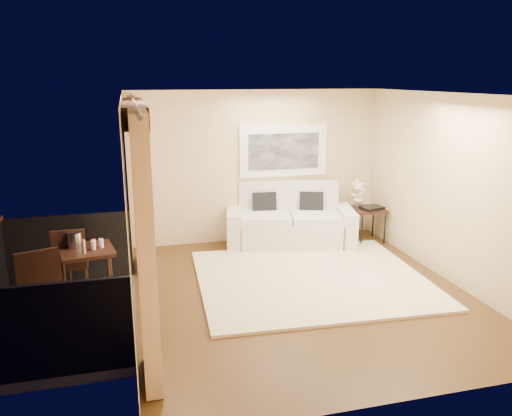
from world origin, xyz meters
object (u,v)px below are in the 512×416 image
object	(u,v)px
sofa	(290,223)
side_table	(368,211)
orchid	(358,193)
bistro_table	(87,255)
balcony_chair_near	(42,292)
ice_bucket	(74,240)
balcony_chair_far	(70,258)

from	to	relation	value
sofa	side_table	xyz separation A→B (m)	(1.42, -0.22, 0.18)
orchid	bistro_table	world-z (taller)	orchid
side_table	balcony_chair_near	world-z (taller)	balcony_chair_near
ice_bucket	orchid	bearing A→B (deg)	18.39
orchid	ice_bucket	xyz separation A→B (m)	(-4.75, -1.58, -0.00)
sofa	balcony_chair_near	xyz separation A→B (m)	(-3.73, -2.66, 0.25)
sofa	ice_bucket	size ratio (longest dim) A/B	11.87
side_table	bistro_table	xyz separation A→B (m)	(-4.74, -1.51, 0.13)
side_table	balcony_chair_near	size ratio (longest dim) A/B	0.57
balcony_chair_far	balcony_chair_near	xyz separation A→B (m)	(-0.18, -1.18, 0.05)
side_table	ice_bucket	size ratio (longest dim) A/B	3.06
balcony_chair_near	ice_bucket	bearing A→B (deg)	57.43
side_table	balcony_chair_far	xyz separation A→B (m)	(-4.98, -1.26, 0.02)
bistro_table	side_table	bearing A→B (deg)	17.69
bistro_table	sofa	bearing A→B (deg)	27.58
side_table	balcony_chair_far	distance (m)	5.13
orchid	ice_bucket	size ratio (longest dim) A/B	2.56
side_table	orchid	xyz separation A→B (m)	(-0.13, 0.18, 0.31)
sofa	bistro_table	bearing A→B (deg)	-140.42
sofa	balcony_chair_far	distance (m)	3.85
sofa	balcony_chair_far	bearing A→B (deg)	-145.34
orchid	ice_bucket	world-z (taller)	orchid
orchid	side_table	bearing A→B (deg)	-52.99
balcony_chair_far	ice_bucket	distance (m)	0.34
bistro_table	ice_bucket	xyz separation A→B (m)	(-0.15, 0.11, 0.18)
orchid	ice_bucket	bearing A→B (deg)	-161.61
sofa	balcony_chair_near	size ratio (longest dim) A/B	2.21
sofa	side_table	size ratio (longest dim) A/B	3.88
orchid	balcony_chair_far	xyz separation A→B (m)	(-4.84, -1.44, -0.29)
side_table	bistro_table	bearing A→B (deg)	-162.31
sofa	orchid	distance (m)	1.38
balcony_chair_near	bistro_table	bearing A→B (deg)	47.70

